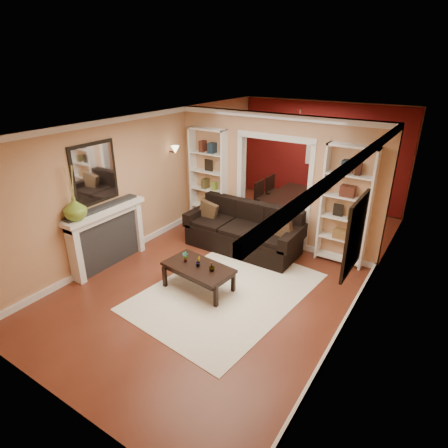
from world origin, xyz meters
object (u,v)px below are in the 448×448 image
Objects in this scene: sofa at (243,228)px; dining_table at (293,206)px; coffee_table at (199,278)px; fireplace at (108,238)px; bookshelf_left at (209,180)px; bookshelf_right at (346,207)px.

dining_table is at bearing 85.27° from sofa.
coffee_table is 1.97m from fireplace.
coffee_table is 3.86m from dining_table.
dining_table is (1.43, 1.57, -0.85)m from bookshelf_left.
bookshelf_right is 2.44m from dining_table.
bookshelf_left is (-1.25, 0.58, 0.68)m from sofa.
fireplace is 0.99× the size of dining_table.
sofa reaches higher than dining_table.
sofa is at bearing 100.65° from coffee_table.
bookshelf_left is 1.00× the size of bookshelf_right.
dining_table is at bearing 95.66° from coffee_table.
fireplace is 4.56m from dining_table.
coffee_table is 0.52× the size of bookshelf_left.
fireplace reaches higher than coffee_table.
fireplace is (-0.54, -2.53, -0.57)m from bookshelf_left.
bookshelf_left is 2.29m from dining_table.
bookshelf_left is at bearing 155.14° from sofa.
sofa is 1.39× the size of dining_table.
bookshelf_right reaches higher than dining_table.
bookshelf_left reaches higher than sofa.
dining_table is at bearing 136.75° from bookshelf_right.
dining_table reaches higher than coffee_table.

